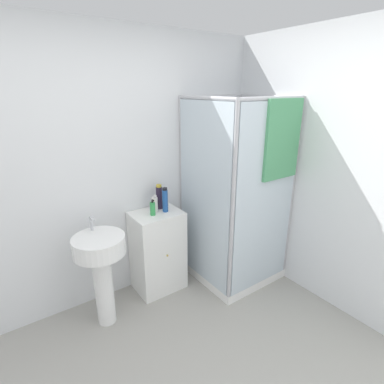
{
  "coord_description": "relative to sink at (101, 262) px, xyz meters",
  "views": [
    {
      "loc": [
        -0.8,
        -0.89,
        1.98
      ],
      "look_at": [
        0.64,
        1.16,
        1.11
      ],
      "focal_mm": 28.0,
      "sensor_mm": 36.0,
      "label": 1
    }
  ],
  "objects": [
    {
      "name": "wall_back",
      "position": [
        0.18,
        0.38,
        0.65
      ],
      "size": [
        6.4,
        0.06,
        2.5
      ],
      "primitive_type": "cube",
      "color": "silver",
      "rests_on": "ground_plane"
    },
    {
      "name": "shower_enclosure",
      "position": [
        1.39,
        -0.15,
        -0.04
      ],
      "size": [
        0.84,
        0.87,
        1.92
      ],
      "color": "white",
      "rests_on": "ground_plane"
    },
    {
      "name": "vanity_cabinet",
      "position": [
        0.62,
        0.17,
        -0.18
      ],
      "size": [
        0.48,
        0.39,
        0.84
      ],
      "color": "white",
      "rests_on": "ground_plane"
    },
    {
      "name": "sink",
      "position": [
        0.0,
        0.0,
        0.0
      ],
      "size": [
        0.43,
        0.43,
        0.97
      ],
      "color": "white",
      "rests_on": "ground_plane"
    },
    {
      "name": "soap_dispenser",
      "position": [
        0.57,
        0.14,
        0.3
      ],
      "size": [
        0.05,
        0.05,
        0.16
      ],
      "color": "green",
      "rests_on": "vanity_cabinet"
    },
    {
      "name": "shampoo_bottle_tall_black",
      "position": [
        0.71,
        0.25,
        0.36
      ],
      "size": [
        0.06,
        0.06,
        0.25
      ],
      "color": "#281E33",
      "rests_on": "vanity_cabinet"
    },
    {
      "name": "shampoo_bottle_blue",
      "position": [
        0.71,
        0.14,
        0.36
      ],
      "size": [
        0.05,
        0.05,
        0.24
      ],
      "color": "#1E4C93",
      "rests_on": "vanity_cabinet"
    },
    {
      "name": "lotion_bottle_white",
      "position": [
        0.63,
        0.21,
        0.31
      ],
      "size": [
        0.06,
        0.06,
        0.17
      ],
      "color": "white",
      "rests_on": "vanity_cabinet"
    }
  ]
}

